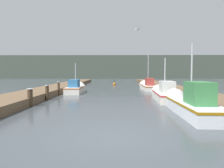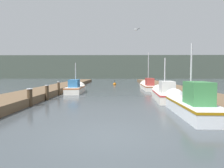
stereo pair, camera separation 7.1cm
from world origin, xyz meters
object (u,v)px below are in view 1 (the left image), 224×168
Objects in this scene: fishing_boat_0 at (190,104)px; mooring_piling_3 at (149,83)px; fishing_boat_1 at (164,94)px; fishing_boat_2 at (76,88)px; fishing_boat_3 at (148,86)px; mooring_piling_0 at (59,88)px; mooring_piling_2 at (47,93)px; channel_buoy at (114,84)px; mooring_piling_1 at (30,97)px; seagull_lead at (136,30)px.

fishing_boat_0 is 16.58m from mooring_piling_3.
fishing_boat_2 is (-7.41, 4.85, -0.00)m from fishing_boat_1.
fishing_boat_3 is 5.36× the size of mooring_piling_0.
fishing_boat_1 is at bearing -94.40° from mooring_piling_3.
mooring_piling_2 is 1.10× the size of channel_buoy.
mooring_piling_0 is at bearing 89.67° from mooring_piling_1.
mooring_piling_1 is at bearing -93.24° from mooring_piling_2.
mooring_piling_0 is at bearing -136.75° from mooring_piling_3.
mooring_piling_3 is 6.46m from channel_buoy.
fishing_boat_2 is 0.74× the size of fishing_boat_3.
mooring_piling_1 is 19.92m from channel_buoy.
fishing_boat_1 is 0.86× the size of fishing_boat_3.
fishing_boat_0 is 12.20m from fishing_boat_2.
mooring_piling_2 reaches higher than channel_buoy.
mooring_piling_1 is at bearing 61.76° from seagull_lead.
seagull_lead reaches higher than mooring_piling_2.
mooring_piling_2 is 2.27× the size of seagull_lead.
fishing_boat_0 is 5.23× the size of mooring_piling_2.
fishing_boat_1 is 11.28× the size of seagull_lead.
mooring_piling_1 is at bearing -122.74° from mooring_piling_3.
mooring_piling_2 is (-1.02, -5.30, 0.11)m from fishing_boat_2.
fishing_boat_0 is 5.76× the size of channel_buoy.
mooring_piling_2 is at bearing -172.48° from fishing_boat_1.
fishing_boat_0 is 11.88× the size of seagull_lead.
fishing_boat_2 is 9.66× the size of seagull_lead.
fishing_boat_3 reaches higher than fishing_boat_2.
fishing_boat_1 reaches higher than mooring_piling_1.
mooring_piling_0 is 3.32m from mooring_piling_2.
seagull_lead reaches higher than mooring_piling_0.
fishing_boat_1 is 8.44m from mooring_piling_2.
mooring_piling_1 is (-1.16, -7.83, 0.10)m from fishing_boat_2.
fishing_boat_2 is at bearing 151.24° from fishing_boat_1.
fishing_boat_0 reaches higher than mooring_piling_0.
fishing_boat_0 is 5.41× the size of mooring_piling_1.
mooring_piling_3 is at bearing 43.25° from mooring_piling_0.
mooring_piling_1 is (-0.03, -5.85, -0.06)m from mooring_piling_0.
mooring_piling_0 reaches higher than mooring_piling_2.
fishing_boat_2 reaches higher than mooring_piling_0.
mooring_piling_3 is (9.33, 12.20, -0.03)m from mooring_piling_2.
fishing_boat_0 reaches higher than channel_buoy.
mooring_piling_1 is (-8.61, 1.83, 0.07)m from fishing_boat_0.
seagull_lead reaches higher than channel_buoy.
fishing_boat_0 is 11.51m from mooring_piling_0.
seagull_lead is at bearing -149.12° from fishing_boat_1.
fishing_boat_1 is (-0.04, 4.81, -0.03)m from fishing_boat_0.
mooring_piling_2 is (-8.43, -0.45, 0.11)m from fishing_boat_1.
fishing_boat_0 is 6.14m from seagull_lead.
mooring_piling_0 is at bearing 13.25° from seagull_lead.
mooring_piling_2 is (0.11, -3.32, -0.04)m from mooring_piling_0.
channel_buoy is (3.75, 11.46, -0.29)m from fishing_boat_2.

